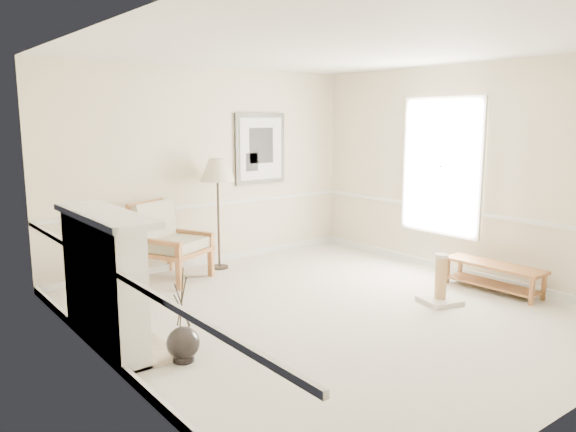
# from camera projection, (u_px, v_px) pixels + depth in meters

# --- Properties ---
(ground) EXTENTS (5.50, 5.50, 0.00)m
(ground) POSITION_uv_depth(u_px,v_px,m) (330.00, 312.00, 6.39)
(ground) COLOR silver
(ground) RESTS_ON ground
(room) EXTENTS (5.04, 5.54, 2.92)m
(room) POSITION_uv_depth(u_px,v_px,m) (336.00, 146.00, 6.21)
(room) COLOR beige
(room) RESTS_ON ground
(fireplace) EXTENTS (0.64, 1.64, 1.31)m
(fireplace) POSITION_uv_depth(u_px,v_px,m) (105.00, 281.00, 5.34)
(fireplace) COLOR white
(fireplace) RESTS_ON ground
(floor_vase) EXTENTS (0.30, 0.30, 0.88)m
(floor_vase) POSITION_uv_depth(u_px,v_px,m) (183.00, 344.00, 5.06)
(floor_vase) COLOR black
(floor_vase) RESTS_ON ground
(armchair) EXTENTS (1.09, 1.12, 1.07)m
(armchair) POSITION_uv_depth(u_px,v_px,m) (166.00, 237.00, 7.62)
(armchair) COLOR brown
(armchair) RESTS_ON ground
(floor_lamp) EXTENTS (0.57, 0.57, 1.60)m
(floor_lamp) POSITION_uv_depth(u_px,v_px,m) (217.00, 173.00, 8.01)
(floor_lamp) COLOR black
(floor_lamp) RESTS_ON ground
(bench) EXTENTS (0.42, 1.28, 0.36)m
(bench) POSITION_uv_depth(u_px,v_px,m) (494.00, 273.00, 7.10)
(bench) COLOR brown
(bench) RESTS_ON ground
(scratching_post) EXTENTS (0.51, 0.51, 0.59)m
(scratching_post) POSITION_uv_depth(u_px,v_px,m) (440.00, 287.00, 6.67)
(scratching_post) COLOR white
(scratching_post) RESTS_ON ground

